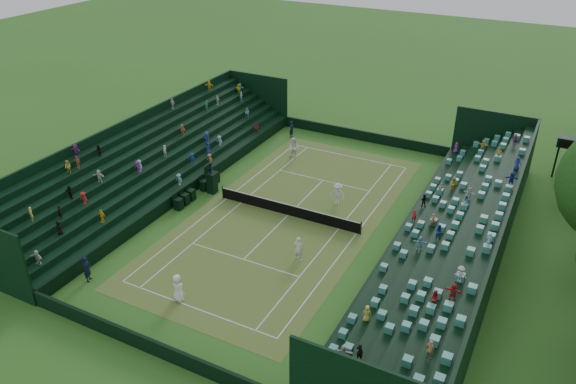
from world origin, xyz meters
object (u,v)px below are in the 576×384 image
(tennis_net, at_px, (288,209))
(player_far_east, at_px, (338,194))
(umpire_chair, at_px, (212,180))
(player_near_east, at_px, (298,249))
(player_near_west, at_px, (178,288))
(player_far_west, at_px, (294,148))

(tennis_net, bearing_deg, player_far_east, 52.01)
(umpire_chair, height_order, player_near_east, umpire_chair)
(tennis_net, xyz_separation_m, player_far_east, (2.59, 3.32, 0.37))
(player_near_east, bearing_deg, player_near_west, 58.19)
(player_near_west, bearing_deg, tennis_net, -79.28)
(player_far_west, distance_m, player_far_east, 9.01)
(tennis_net, relative_size, player_near_east, 6.62)
(umpire_chair, height_order, player_far_west, umpire_chair)
(player_far_west, bearing_deg, player_far_east, -39.80)
(tennis_net, distance_m, player_far_east, 4.23)
(player_near_east, height_order, player_far_west, player_far_west)
(player_far_west, bearing_deg, player_near_west, -80.67)
(umpire_chair, distance_m, player_far_west, 9.31)
(player_near_west, height_order, player_far_east, player_near_west)
(umpire_chair, height_order, player_near_west, umpire_chair)
(player_near_east, xyz_separation_m, player_far_east, (-0.63, 8.05, 0.01))
(umpire_chair, bearing_deg, player_far_east, 16.87)
(player_far_west, xyz_separation_m, player_far_east, (6.78, -5.93, -0.08))
(player_near_east, relative_size, player_far_east, 0.99)
(player_near_west, relative_size, player_near_east, 1.04)
(player_near_west, bearing_deg, player_far_west, -65.19)
(umpire_chair, xyz_separation_m, player_near_west, (5.80, -12.11, -0.22))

